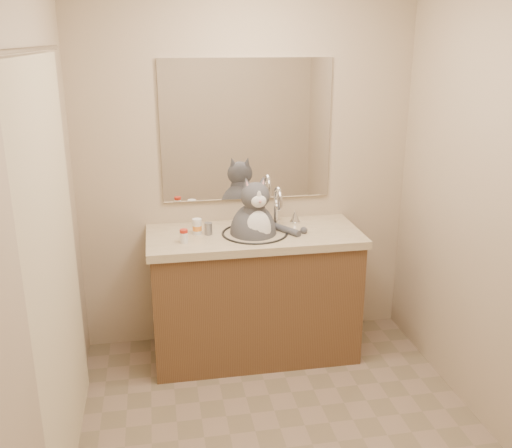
{
  "coord_description": "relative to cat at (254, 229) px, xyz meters",
  "views": [
    {
      "loc": [
        -0.59,
        -2.37,
        2.01
      ],
      "look_at": [
        -0.04,
        0.65,
        1.01
      ],
      "focal_mm": 40.0,
      "sensor_mm": 36.0,
      "label": 1
    }
  ],
  "objects": [
    {
      "name": "pill_bottle_orange",
      "position": [
        -0.35,
        0.05,
        0.02
      ],
      "size": [
        0.07,
        0.07,
        0.1
      ],
      "rotation": [
        0.0,
        0.0,
        0.15
      ],
      "color": "white",
      "rests_on": "vanity"
    },
    {
      "name": "vanity",
      "position": [
        0.0,
        0.02,
        -0.43
      ],
      "size": [
        1.34,
        0.59,
        1.12
      ],
      "color": "brown",
      "rests_on": "ground"
    },
    {
      "name": "pill_bottle_redcap",
      "position": [
        -0.44,
        -0.09,
        0.01
      ],
      "size": [
        0.06,
        0.06,
        0.08
      ],
      "rotation": [
        0.0,
        0.0,
        -0.39
      ],
      "color": "white",
      "rests_on": "vanity"
    },
    {
      "name": "grey_canister",
      "position": [
        -0.28,
        0.03,
        0.01
      ],
      "size": [
        0.06,
        0.06,
        0.08
      ],
      "rotation": [
        0.0,
        0.0,
        0.15
      ],
      "color": "gray",
      "rests_on": "vanity"
    },
    {
      "name": "mirror",
      "position": [
        0.0,
        0.29,
        0.57
      ],
      "size": [
        1.1,
        0.02,
        0.9
      ],
      "primitive_type": "cube",
      "color": "white",
      "rests_on": "room"
    },
    {
      "name": "shower_curtain",
      "position": [
        -1.05,
        -0.85,
        0.15
      ],
      "size": [
        0.02,
        1.3,
        1.93
      ],
      "color": "beige",
      "rests_on": "ground"
    },
    {
      "name": "room",
      "position": [
        0.0,
        -0.95,
        0.32
      ],
      "size": [
        2.22,
        2.52,
        2.42
      ],
      "color": "#89735F",
      "rests_on": "ground"
    },
    {
      "name": "cat",
      "position": [
        0.0,
        0.0,
        0.0
      ],
      "size": [
        0.45,
        0.36,
        0.58
      ],
      "rotation": [
        0.0,
        0.0,
        0.13
      ],
      "color": "#4B4B50",
      "rests_on": "vanity"
    }
  ]
}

